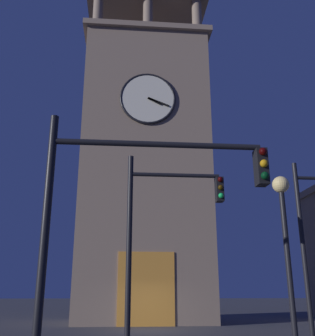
# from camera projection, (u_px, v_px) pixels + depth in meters

# --- Properties ---
(ground_plane) EXTENTS (200.00, 200.00, 0.00)m
(ground_plane) POSITION_uv_depth(u_px,v_px,m) (150.00, 331.00, 19.05)
(ground_plane) COLOR #424247
(clocktower) EXTENTS (8.90, 6.69, 26.04)m
(clocktower) POSITION_uv_depth(u_px,v_px,m) (145.00, 166.00, 27.36)
(clocktower) COLOR gray
(clocktower) RESTS_ON ground_plane
(traffic_signal_mid) EXTENTS (2.89, 0.41, 5.75)m
(traffic_signal_mid) POSITION_uv_depth(u_px,v_px,m) (160.00, 223.00, 11.47)
(traffic_signal_mid) COLOR black
(traffic_signal_mid) RESTS_ON ground_plane
(traffic_signal_far) EXTENTS (4.34, 0.41, 5.15)m
(traffic_signal_far) POSITION_uv_depth(u_px,v_px,m) (128.00, 201.00, 7.48)
(traffic_signal_far) COLOR black
(traffic_signal_far) RESTS_ON ground_plane
(street_lamp) EXTENTS (0.44, 0.44, 4.72)m
(street_lamp) POSITION_uv_depth(u_px,v_px,m) (285.00, 229.00, 10.02)
(street_lamp) COLOR black
(street_lamp) RESTS_ON ground_plane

